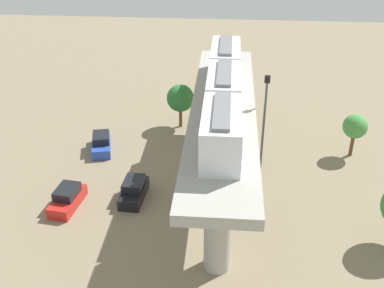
{
  "coord_description": "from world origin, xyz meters",
  "views": [
    {
      "loc": [
        0.31,
        -35.1,
        24.35
      ],
      "look_at": [
        -2.5,
        -0.38,
        4.96
      ],
      "focal_mm": 44.54,
      "sensor_mm": 36.0,
      "label": 1
    }
  ],
  "objects_px": {
    "parked_car_blue": "(101,144)",
    "train": "(224,91)",
    "parked_car_black": "(134,190)",
    "tree_far_corner": "(355,127)",
    "tree_near_viaduct": "(180,98)",
    "parked_car_red": "(67,199)",
    "signal_post": "(263,131)"
  },
  "relations": [
    {
      "from": "train",
      "to": "parked_car_black",
      "type": "height_order",
      "value": "train"
    },
    {
      "from": "parked_car_black",
      "to": "parked_car_blue",
      "type": "bearing_deg",
      "value": 125.07
    },
    {
      "from": "parked_car_red",
      "to": "tree_far_corner",
      "type": "distance_m",
      "value": 27.95
    },
    {
      "from": "tree_far_corner",
      "to": "train",
      "type": "bearing_deg",
      "value": -148.59
    },
    {
      "from": "parked_car_blue",
      "to": "train",
      "type": "bearing_deg",
      "value": -42.35
    },
    {
      "from": "train",
      "to": "tree_far_corner",
      "type": "xyz_separation_m",
      "value": [
        12.88,
        7.86,
        -6.57
      ]
    },
    {
      "from": "parked_car_blue",
      "to": "parked_car_black",
      "type": "xyz_separation_m",
      "value": [
        4.89,
        -8.02,
        0.0
      ]
    },
    {
      "from": "signal_post",
      "to": "parked_car_red",
      "type": "bearing_deg",
      "value": -167.1
    },
    {
      "from": "train",
      "to": "parked_car_blue",
      "type": "distance_m",
      "value": 16.8
    },
    {
      "from": "tree_near_viaduct",
      "to": "signal_post",
      "type": "height_order",
      "value": "signal_post"
    },
    {
      "from": "parked_car_blue",
      "to": "signal_post",
      "type": "bearing_deg",
      "value": -33.86
    },
    {
      "from": "train",
      "to": "tree_near_viaduct",
      "type": "distance_m",
      "value": 15.17
    },
    {
      "from": "parked_car_red",
      "to": "tree_near_viaduct",
      "type": "relative_size",
      "value": 0.89
    },
    {
      "from": "signal_post",
      "to": "train",
      "type": "bearing_deg",
      "value": -164.38
    },
    {
      "from": "tree_far_corner",
      "to": "signal_post",
      "type": "distance_m",
      "value": 12.05
    },
    {
      "from": "signal_post",
      "to": "tree_near_viaduct",
      "type": "bearing_deg",
      "value": 124.53
    },
    {
      "from": "tree_near_viaduct",
      "to": "tree_far_corner",
      "type": "height_order",
      "value": "tree_near_viaduct"
    },
    {
      "from": "parked_car_red",
      "to": "tree_far_corner",
      "type": "xyz_separation_m",
      "value": [
        25.73,
        10.64,
        2.48
      ]
    },
    {
      "from": "parked_car_blue",
      "to": "tree_near_viaduct",
      "type": "relative_size",
      "value": 0.91
    },
    {
      "from": "parked_car_blue",
      "to": "parked_car_black",
      "type": "distance_m",
      "value": 9.39
    },
    {
      "from": "train",
      "to": "signal_post",
      "type": "distance_m",
      "value": 5.21
    },
    {
      "from": "tree_near_viaduct",
      "to": "tree_far_corner",
      "type": "bearing_deg",
      "value": -15.87
    },
    {
      "from": "parked_car_black",
      "to": "tree_far_corner",
      "type": "relative_size",
      "value": 0.96
    },
    {
      "from": "parked_car_red",
      "to": "train",
      "type": "bearing_deg",
      "value": 19.69
    },
    {
      "from": "parked_car_black",
      "to": "tree_near_viaduct",
      "type": "bearing_deg",
      "value": 82.98
    },
    {
      "from": "parked_car_blue",
      "to": "signal_post",
      "type": "relative_size",
      "value": 0.41
    },
    {
      "from": "parked_car_red",
      "to": "parked_car_black",
      "type": "bearing_deg",
      "value": 24.46
    },
    {
      "from": "signal_post",
      "to": "parked_car_blue",
      "type": "bearing_deg",
      "value": 159.37
    },
    {
      "from": "train",
      "to": "tree_far_corner",
      "type": "distance_m",
      "value": 16.46
    },
    {
      "from": "parked_car_black",
      "to": "tree_near_viaduct",
      "type": "relative_size",
      "value": 0.87
    },
    {
      "from": "parked_car_blue",
      "to": "tree_far_corner",
      "type": "distance_m",
      "value": 25.38
    },
    {
      "from": "parked_car_black",
      "to": "tree_far_corner",
      "type": "xyz_separation_m",
      "value": [
        20.35,
        9.0,
        2.48
      ]
    }
  ]
}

